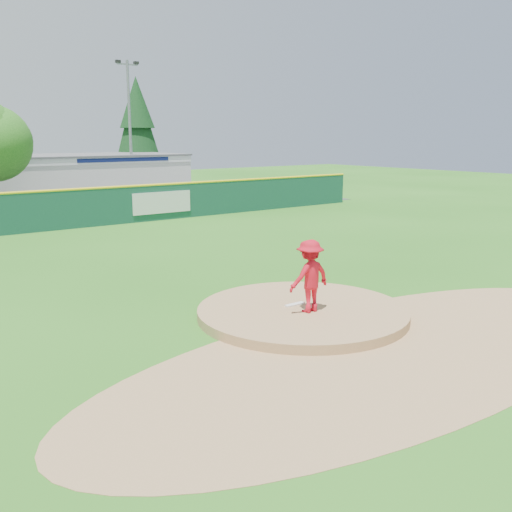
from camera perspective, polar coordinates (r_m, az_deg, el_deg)
ground at (r=15.09m, az=4.64°, el=-6.08°), size 120.00×120.00×0.00m
pitchers_mound at (r=15.09m, az=4.64°, el=-6.08°), size 5.50×5.50×0.50m
pitching_rubber at (r=15.22m, az=3.90°, el=-4.85°), size 0.60×0.15×0.04m
infield_dirt_arc at (r=13.15m, az=13.53°, el=-9.13°), size 15.40×15.40×0.01m
parking_lot at (r=39.12m, az=-22.90°, el=4.15°), size 44.00×16.00×0.02m
pitcher at (r=14.48m, az=5.39°, el=-2.01°), size 1.21×0.70×1.86m
pool_building_grp at (r=45.50m, az=-17.35°, el=7.60°), size 15.20×8.20×3.31m
fence_banners at (r=30.28m, az=-19.03°, el=4.32°), size 15.12×0.04×1.20m
outfield_fence at (r=30.42m, az=-18.69°, el=4.55°), size 40.00×0.14×2.07m
conifer_tree at (r=51.85m, az=-11.77°, el=12.64°), size 4.40×4.40×9.50m
light_pole_right at (r=43.81m, az=-12.50°, el=12.79°), size 1.75×0.25×10.00m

